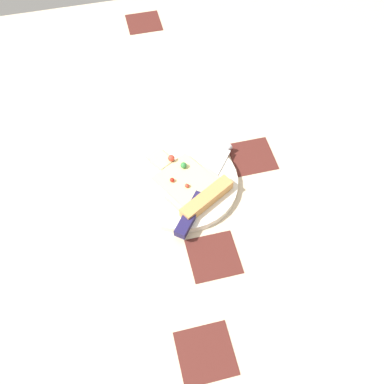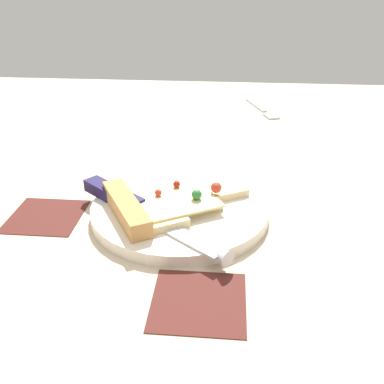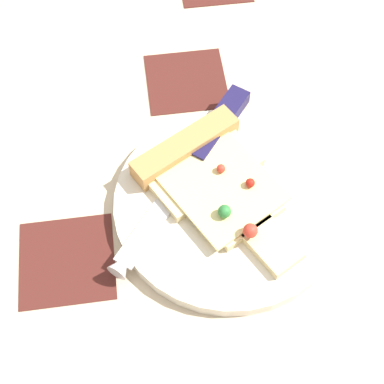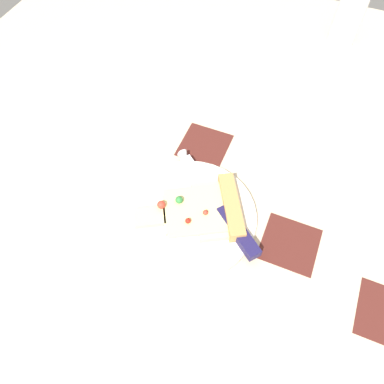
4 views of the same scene
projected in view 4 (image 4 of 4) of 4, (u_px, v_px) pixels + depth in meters
ground_plane at (232, 228)px, 65.51cm from camera, size 148.33×148.33×3.00cm
plate at (189, 216)px, 64.12cm from camera, size 22.53×22.53×1.54cm
pizza_slice at (205, 210)px, 62.99cm from camera, size 15.37×18.98×2.69cm
knife at (223, 211)px, 63.16cm from camera, size 16.54×20.13×2.45cm
drinking_glass at (348, 19)px, 86.55cm from camera, size 6.16×6.16×11.54cm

